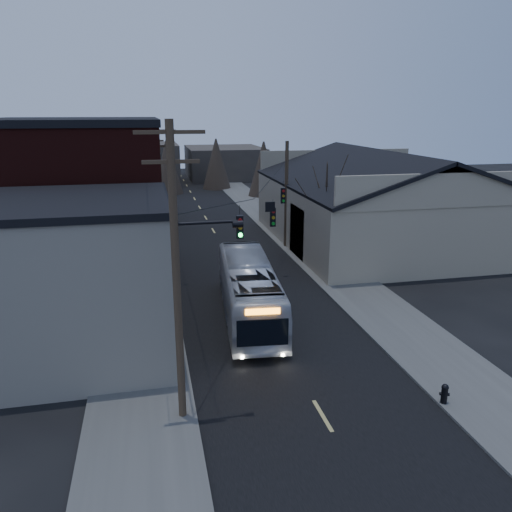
{
  "coord_description": "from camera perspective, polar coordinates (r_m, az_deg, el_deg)",
  "views": [
    {
      "loc": [
        -5.77,
        -12.98,
        10.73
      ],
      "look_at": [
        -0.11,
        12.91,
        3.0
      ],
      "focal_mm": 35.0,
      "sensor_mm": 36.0,
      "label": 1
    }
  ],
  "objects": [
    {
      "name": "ground",
      "position": [
        17.8,
        9.93,
        -21.09
      ],
      "size": [
        160.0,
        160.0,
        0.0
      ],
      "primitive_type": "plane",
      "color": "black",
      "rests_on": "ground"
    },
    {
      "name": "road_surface",
      "position": [
        44.67,
        -4.56,
        2.32
      ],
      "size": [
        9.0,
        110.0,
        0.02
      ],
      "primitive_type": "cube",
      "color": "black",
      "rests_on": "ground"
    },
    {
      "name": "sidewalk_left",
      "position": [
        44.29,
        -12.92,
        1.9
      ],
      "size": [
        4.0,
        110.0,
        0.12
      ],
      "primitive_type": "cube",
      "color": "#474744",
      "rests_on": "ground"
    },
    {
      "name": "sidewalk_right",
      "position": [
        45.95,
        3.5,
        2.8
      ],
      "size": [
        4.0,
        110.0,
        0.12
      ],
      "primitive_type": "cube",
      "color": "#474744",
      "rests_on": "ground"
    },
    {
      "name": "building_clapboard",
      "position": [
        23.36,
        -19.66,
        -2.75
      ],
      "size": [
        8.0,
        8.0,
        7.0
      ],
      "primitive_type": "cube",
      "color": "slate",
      "rests_on": "ground"
    },
    {
      "name": "building_brick",
      "position": [
        33.74,
        -19.44,
        5.56
      ],
      "size": [
        10.0,
        12.0,
        10.0
      ],
      "primitive_type": "cube",
      "color": "black",
      "rests_on": "ground"
    },
    {
      "name": "building_left_far",
      "position": [
        49.65,
        -16.64,
        7.21
      ],
      "size": [
        9.0,
        14.0,
        7.0
      ],
      "primitive_type": "cube",
      "color": "#362F2B",
      "rests_on": "ground"
    },
    {
      "name": "warehouse",
      "position": [
        43.12,
        13.77,
        5.05
      ],
      "size": [
        16.16,
        20.6,
        7.73
      ],
      "color": "gray",
      "rests_on": "ground"
    },
    {
      "name": "building_far_left",
      "position": [
        78.36,
        -12.65,
        10.21
      ],
      "size": [
        10.0,
        12.0,
        6.0
      ],
      "primitive_type": "cube",
      "color": "#362F2B",
      "rests_on": "ground"
    },
    {
      "name": "building_far_right",
      "position": [
        84.36,
        -3.63,
        10.63
      ],
      "size": [
        12.0,
        14.0,
        5.0
      ],
      "primitive_type": "cube",
      "color": "#362F2B",
      "rests_on": "ground"
    },
    {
      "name": "bare_tree",
      "position": [
        35.9,
        7.94,
        4.65
      ],
      "size": [
        0.4,
        0.4,
        7.2
      ],
      "primitive_type": "cone",
      "color": "black",
      "rests_on": "ground"
    },
    {
      "name": "utility_lines",
      "position": [
        37.66,
        -8.21,
        7.27
      ],
      "size": [
        11.24,
        45.28,
        10.5
      ],
      "color": "#382B1E",
      "rests_on": "ground"
    },
    {
      "name": "bus",
      "position": [
        26.64,
        -0.81,
        -3.91
      ],
      "size": [
        3.62,
        11.26,
        3.08
      ],
      "primitive_type": "imported",
      "rotation": [
        0.0,
        0.0,
        3.05
      ],
      "color": "#B2B6BF",
      "rests_on": "ground"
    },
    {
      "name": "parked_car",
      "position": [
        43.7,
        -10.08,
        2.64
      ],
      "size": [
        1.81,
        3.96,
        1.26
      ],
      "primitive_type": "imported",
      "rotation": [
        0.0,
        0.0,
        -0.13
      ],
      "color": "#A4A7AB",
      "rests_on": "ground"
    },
    {
      "name": "fire_hydrant",
      "position": [
        20.69,
        20.75,
        -14.41
      ],
      "size": [
        0.38,
        0.27,
        0.78
      ],
      "rotation": [
        0.0,
        0.0,
        -0.4
      ],
      "color": "black",
      "rests_on": "sidewalk_right"
    }
  ]
}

